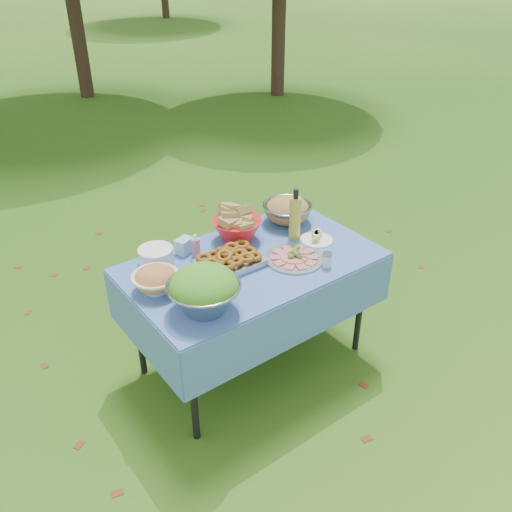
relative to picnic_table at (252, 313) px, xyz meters
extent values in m
plane|color=#11390A|center=(0.00, 0.00, -0.38)|extent=(80.00, 80.00, 0.00)
cube|color=#84C0FF|center=(0.00, 0.00, 0.00)|extent=(1.46, 0.86, 0.76)
cylinder|color=white|center=(-0.45, 0.32, 0.43)|extent=(0.21, 0.21, 0.09)
cube|color=#95D2EC|center=(-0.26, 0.32, 0.43)|extent=(0.12, 0.10, 0.09)
cylinder|color=#CA799A|center=(-0.23, 0.24, 0.45)|extent=(0.06, 0.06, 0.14)
cube|color=#AAA9AE|center=(-0.14, 0.03, 0.42)|extent=(0.36, 0.26, 0.08)
cylinder|color=#B5B9BD|center=(0.21, -0.13, 0.42)|extent=(0.38, 0.38, 0.08)
cylinder|color=gold|center=(0.38, 0.07, 0.54)|extent=(0.07, 0.07, 0.33)
cylinder|color=white|center=(0.46, -0.04, 0.41)|extent=(0.22, 0.22, 0.05)
cylinder|color=silver|center=(0.31, -0.30, 0.42)|extent=(0.07, 0.07, 0.09)
camera|label=1|loc=(-1.58, -2.15, 2.04)|focal=38.00mm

